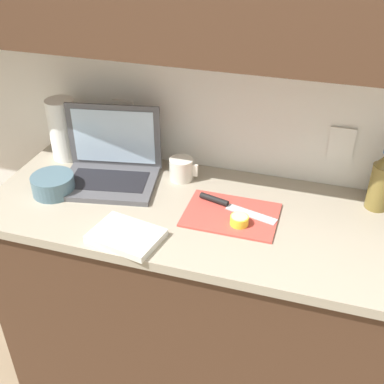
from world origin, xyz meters
name	(u,v)px	position (x,y,z in m)	size (l,w,h in m)	color
wall_back	(310,9)	(0.00, 0.24, 1.56)	(5.20, 0.38, 2.60)	white
counter_unit	(271,317)	(0.02, 0.00, 0.47)	(2.09, 0.62, 0.91)	#472D1E
laptop	(111,164)	(-0.66, 0.11, 0.98)	(0.40, 0.32, 0.27)	#515156
cutting_board	(231,215)	(-0.16, 0.00, 0.92)	(0.32, 0.23, 0.01)	#D1473D
knife	(224,203)	(-0.20, 0.04, 0.93)	(0.29, 0.10, 0.02)	silver
lemon_half_cut	(239,220)	(-0.12, -0.05, 0.94)	(0.06, 0.06, 0.03)	yellow
bottle_oil_tall	(382,181)	(0.31, 0.20, 1.02)	(0.08, 0.08, 0.23)	olive
measuring_cup	(182,169)	(-0.40, 0.18, 0.96)	(0.11, 0.09, 0.09)	silver
bowl_white	(53,184)	(-0.82, -0.05, 0.95)	(0.16, 0.16, 0.07)	slate
paper_towel_roll	(63,129)	(-0.91, 0.21, 1.04)	(0.11, 0.11, 0.25)	white
dish_towel	(126,236)	(-0.46, -0.22, 0.93)	(0.22, 0.16, 0.02)	silver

